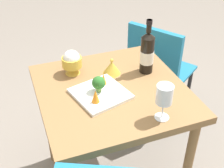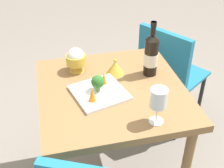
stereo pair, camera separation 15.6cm
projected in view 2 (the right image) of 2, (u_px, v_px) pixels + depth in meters
dining_table at (112, 105)px, 1.64m from camera, size 0.76×0.76×0.76m
chair_by_wall at (168, 69)px, 2.16m from camera, size 0.56×0.56×0.85m
wine_bottle at (151, 55)px, 1.63m from camera, size 0.08×0.08×0.31m
wine_glass at (158, 99)px, 1.30m from camera, size 0.08×0.08×0.18m
rice_bowl at (76, 59)px, 1.68m from camera, size 0.11×0.11×0.14m
rice_bowl_lid at (115, 67)px, 1.68m from camera, size 0.10×0.10×0.09m
serving_plate at (99, 93)px, 1.54m from camera, size 0.31×0.31×0.02m
broccoli_floret at (98, 82)px, 1.51m from camera, size 0.07×0.07×0.09m
carrot_garnish_left at (104, 78)px, 1.57m from camera, size 0.03×0.03×0.06m
carrot_garnish_right at (92, 95)px, 1.45m from camera, size 0.04×0.04×0.07m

